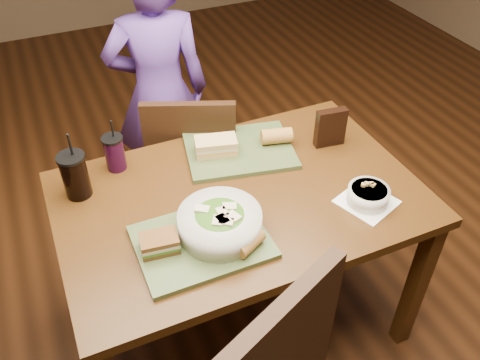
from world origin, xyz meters
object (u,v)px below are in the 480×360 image
baguette_near (249,243)px  cup_cola (75,175)px  dining_table (240,213)px  chair_far (186,168)px  sandwich_far (216,146)px  diner (160,94)px  soup_bowl (368,195)px  sandwich_near (159,243)px  tray_near (202,242)px  chip_bag (330,128)px  cup_berry (115,153)px  baguette_far (277,136)px  salad_bowl (220,222)px  tray_far (240,150)px

baguette_near → cup_cola: (-0.44, 0.50, 0.04)m
baguette_near → dining_table: bearing=72.1°
chair_far → sandwich_far: (0.05, -0.28, 0.30)m
diner → soup_bowl: bearing=121.3°
sandwich_near → tray_near: bearing=-6.5°
sandwich_far → chip_bag: bearing=-13.5°
chip_bag → sandwich_near: bearing=-153.0°
dining_table → sandwich_far: (0.01, 0.25, 0.14)m
soup_bowl → baguette_near: 0.48m
dining_table → cup_berry: size_ratio=5.96×
baguette_far → sandwich_near: bearing=-148.5°
tray_near → soup_bowl: bearing=-4.7°
sandwich_near → sandwich_far: bearing=48.8°
dining_table → sandwich_near: bearing=-156.0°
salad_bowl → baguette_near: 0.12m
salad_bowl → baguette_near: (0.06, -0.10, -0.02)m
tray_far → salad_bowl: (-0.24, -0.40, 0.06)m
chair_far → tray_far: size_ratio=2.14×
baguette_far → chip_bag: chip_bag is taller
soup_bowl → chip_bag: (0.06, 0.36, 0.05)m
diner → tray_far: (0.13, -0.68, 0.07)m
tray_far → salad_bowl: bearing=-121.7°
cup_cola → baguette_near: bearing=-48.6°
soup_bowl → cup_cola: cup_cola is taller
tray_far → salad_bowl: 0.47m
cup_berry → diner: bearing=59.7°
diner → cup_cola: (-0.50, -0.68, 0.15)m
soup_bowl → cup_berry: size_ratio=1.05×
diner → tray_near: (-0.18, -1.08, 0.07)m
tray_far → chip_bag: chip_bag is taller
sandwich_near → sandwich_far: (0.35, 0.40, 0.00)m
baguette_far → chip_bag: bearing=-20.2°
tray_far → cup_berry: size_ratio=1.93×
cup_berry → tray_near: bearing=-72.5°
sandwich_near → baguette_far: size_ratio=1.04×
sandwich_far → chair_far: bearing=99.4°
dining_table → salad_bowl: salad_bowl is taller
dining_table → salad_bowl: size_ratio=4.75×
salad_bowl → chip_bag: chip_bag is taller
baguette_far → diner: bearing=112.1°
tray_far → sandwich_far: sandwich_far is taller
dining_table → soup_bowl: soup_bowl is taller
salad_bowl → sandwich_far: salad_bowl is taller
tray_far → sandwich_near: sandwich_near is taller
salad_bowl → soup_bowl: size_ratio=1.20×
dining_table → diner: 0.92m
chair_far → baguette_far: size_ratio=7.30×
chair_far → cup_cola: bearing=-149.3°
sandwich_far → sandwich_near: bearing=-131.2°
tray_near → chip_bag: 0.74m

